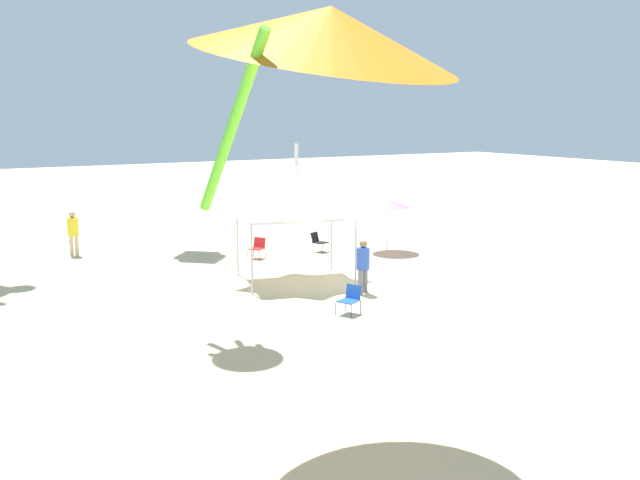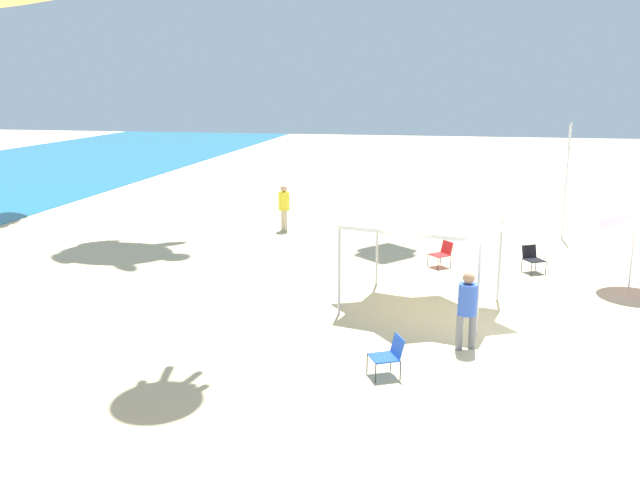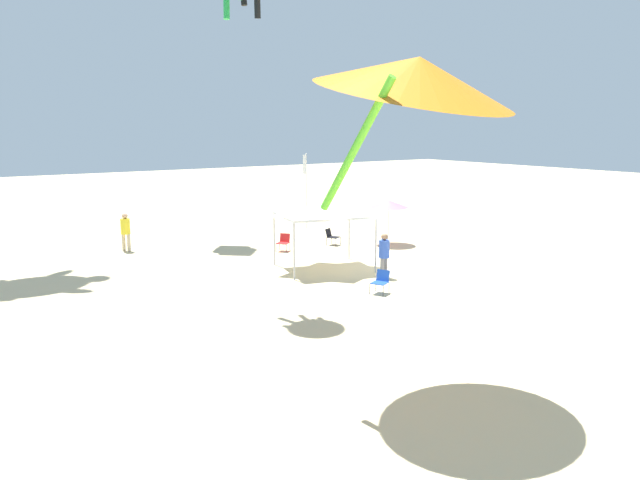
# 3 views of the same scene
# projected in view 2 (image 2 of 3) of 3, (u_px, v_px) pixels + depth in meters

# --- Properties ---
(ground) EXTENTS (120.00, 120.00, 0.10)m
(ground) POSITION_uv_depth(u_px,v_px,m) (517.00, 338.00, 15.34)
(ground) COLOR beige
(canopy_tent) EXTENTS (3.63, 4.15, 2.78)m
(canopy_tent) POSITION_uv_depth(u_px,v_px,m) (424.00, 215.00, 16.68)
(canopy_tent) COLOR #B7B7BC
(canopy_tent) RESTS_ON ground
(beach_umbrella) EXTENTS (1.96, 1.96, 2.29)m
(beach_umbrella) POSITION_uv_depth(u_px,v_px,m) (636.00, 220.00, 18.23)
(beach_umbrella) COLOR silver
(beach_umbrella) RESTS_ON ground
(folding_chair_right_of_tent) EXTENTS (0.79, 0.81, 0.82)m
(folding_chair_right_of_tent) POSITION_uv_depth(u_px,v_px,m) (443.00, 252.00, 21.01)
(folding_chair_right_of_tent) COLOR black
(folding_chair_right_of_tent) RESTS_ON ground
(folding_chair_left_of_tent) EXTENTS (0.74, 0.79, 0.82)m
(folding_chair_left_of_tent) POSITION_uv_depth(u_px,v_px,m) (389.00, 353.00, 13.14)
(folding_chair_left_of_tent) COLOR black
(folding_chair_left_of_tent) RESTS_ON ground
(folding_chair_near_cooler) EXTENTS (0.79, 0.75, 0.82)m
(folding_chair_near_cooler) POSITION_uv_depth(u_px,v_px,m) (532.00, 257.00, 20.44)
(folding_chair_near_cooler) COLOR black
(folding_chair_near_cooler) RESTS_ON ground
(banner_flag) EXTENTS (0.36, 0.06, 4.37)m
(banner_flag) POSITION_uv_depth(u_px,v_px,m) (567.00, 170.00, 24.38)
(banner_flag) COLOR silver
(banner_flag) RESTS_ON ground
(person_far_stroller) EXTENTS (0.42, 0.44, 1.78)m
(person_far_stroller) POSITION_uv_depth(u_px,v_px,m) (467.00, 304.00, 14.33)
(person_far_stroller) COLOR slate
(person_far_stroller) RESTS_ON ground
(person_near_umbrella) EXTENTS (0.45, 0.44, 1.85)m
(person_near_umbrella) POSITION_uv_depth(u_px,v_px,m) (284.00, 204.00, 26.00)
(person_near_umbrella) COLOR #C6B28C
(person_near_umbrella) RESTS_ON ground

